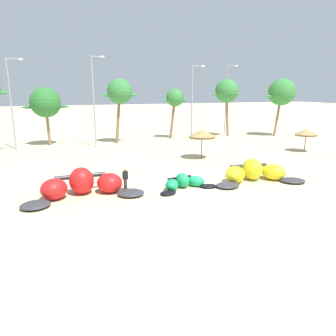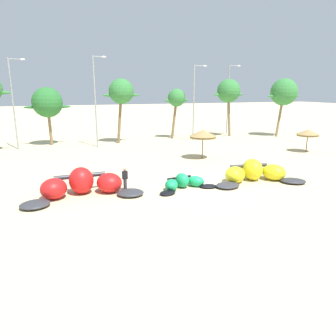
{
  "view_description": "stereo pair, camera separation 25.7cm",
  "coord_description": "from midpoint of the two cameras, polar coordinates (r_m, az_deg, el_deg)",
  "views": [
    {
      "loc": [
        -10.37,
        -19.96,
        6.9
      ],
      "look_at": [
        -1.95,
        2.0,
        1.0
      ],
      "focal_mm": 33.49,
      "sensor_mm": 36.0,
      "label": 1
    },
    {
      "loc": [
        -10.13,
        -20.05,
        6.9
      ],
      "look_at": [
        -1.95,
        2.0,
        1.0
      ],
      "focal_mm": 33.49,
      "sensor_mm": 36.0,
      "label": 2
    }
  ],
  "objects": [
    {
      "name": "palm_center_right",
      "position": [
        48.41,
        10.48,
        13.53
      ],
      "size": [
        5.11,
        3.41,
        8.42
      ],
      "color": "#7F6647",
      "rests_on": "ground"
    },
    {
      "name": "kite_left",
      "position": [
        22.53,
        2.63,
        -2.7
      ],
      "size": [
        4.76,
        2.48,
        1.05
      ],
      "color": "black",
      "rests_on": "ground"
    },
    {
      "name": "kite_left_of_center",
      "position": [
        25.1,
        15.17,
        -0.87
      ],
      "size": [
        7.49,
        3.95,
        1.67
      ],
      "color": "#333338",
      "rests_on": "ground"
    },
    {
      "name": "ground_plane",
      "position": [
        23.52,
        5.89,
        -3.06
      ],
      "size": [
        260.0,
        260.0,
        0.0
      ],
      "primitive_type": "plane",
      "color": "beige"
    },
    {
      "name": "person_near_kites",
      "position": [
        22.03,
        -8.09,
        -2.08
      ],
      "size": [
        0.36,
        0.24,
        1.62
      ],
      "color": "#383842",
      "rests_on": "ground"
    },
    {
      "name": "beach_umbrella_near_van",
      "position": [
        32.06,
        5.97,
        6.19
      ],
      "size": [
        2.79,
        2.79,
        2.95
      ],
      "color": "brown",
      "rests_on": "ground"
    },
    {
      "name": "beach_umbrella_middle",
      "position": [
        38.86,
        23.67,
        5.93
      ],
      "size": [
        2.48,
        2.48,
        2.55
      ],
      "color": "brown",
      "rests_on": "ground"
    },
    {
      "name": "palm_center_left",
      "position": [
        45.52,
        1.08,
        12.49
      ],
      "size": [
        3.76,
        2.51,
        7.04
      ],
      "color": "brown",
      "rests_on": "ground"
    },
    {
      "name": "kite_far_left",
      "position": [
        21.67,
        -15.6,
        -3.09
      ],
      "size": [
        8.17,
        3.74,
        1.82
      ],
      "color": "#333338",
      "rests_on": "ground"
    },
    {
      "name": "palm_right_of_gap",
      "position": [
        50.54,
        19.83,
        12.82
      ],
      "size": [
        5.89,
        3.93,
        8.52
      ],
      "color": "#7F6647",
      "rests_on": "ground"
    },
    {
      "name": "palm_left_of_gap",
      "position": [
        41.75,
        -8.97,
        13.48
      ],
      "size": [
        4.82,
        3.21,
        8.29
      ],
      "color": "brown",
      "rests_on": "ground"
    },
    {
      "name": "palm_left",
      "position": [
        42.42,
        -21.58,
        10.97
      ],
      "size": [
        5.56,
        3.71,
        7.21
      ],
      "color": "#7F6647",
      "rests_on": "ground"
    },
    {
      "name": "lamppost_east",
      "position": [
        51.74,
        10.55,
        12.76
      ],
      "size": [
        2.06,
        0.24,
        10.66
      ],
      "color": "gray",
      "rests_on": "ground"
    },
    {
      "name": "lamppost_west",
      "position": [
        40.9,
        -26.71,
        11.01
      ],
      "size": [
        1.87,
        0.24,
        10.38
      ],
      "color": "gray",
      "rests_on": "ground"
    },
    {
      "name": "lamppost_east_center",
      "position": [
        43.95,
        4.41,
        12.39
      ],
      "size": [
        1.95,
        0.24,
        10.15
      ],
      "color": "gray",
      "rests_on": "ground"
    },
    {
      "name": "lamppost_west_center",
      "position": [
        39.4,
        -13.43,
        12.3
      ],
      "size": [
        1.65,
        0.24,
        10.8
      ],
      "color": "gray",
      "rests_on": "ground"
    }
  ]
}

